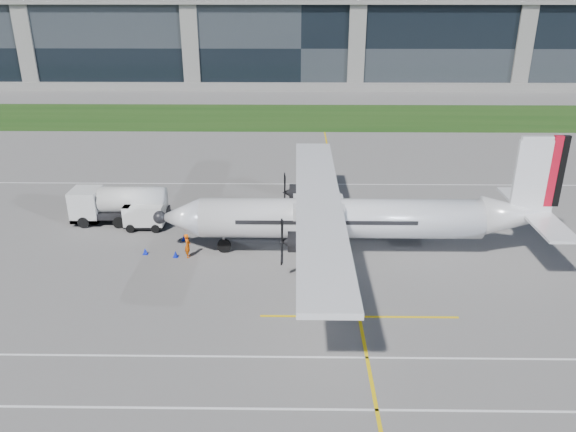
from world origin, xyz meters
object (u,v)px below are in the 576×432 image
Objects in this scene: ground_crew_person at (187,244)px; safety_cone_nose_stbd at (184,237)px; baggage_tug at (145,216)px; fuel_tanker_truck at (113,205)px; safety_cone_fwd at (145,251)px; turboprop_aircraft at (356,196)px; safety_cone_nose_port at (176,254)px; safety_cone_stbdwing at (320,183)px.

safety_cone_nose_stbd is (-0.83, 2.82, -0.80)m from ground_crew_person.
baggage_tug is at bearing 34.99° from ground_crew_person.
fuel_tanker_truck is 7.54m from safety_cone_nose_stbd.
fuel_tanker_truck is 7.35m from safety_cone_fwd.
fuel_tanker_truck reaches higher than baggage_tug.
turboprop_aircraft is 17.54m from baggage_tug.
safety_cone_fwd is (1.15, -4.79, -0.77)m from baggage_tug.
fuel_tanker_truck is at bearing 43.66° from ground_crew_person.
safety_cone_nose_stbd is at bearing 44.82° from safety_cone_fwd.
ground_crew_person is (-12.21, -0.83, -3.46)m from turboprop_aircraft.
fuel_tanker_truck is 2.44× the size of baggage_tug.
ground_crew_person is at bearing -6.91° from safety_cone_fwd.
safety_cone_nose_port is at bearing -91.73° from safety_cone_nose_stbd.
baggage_tug is 4.37m from safety_cone_nose_stbd.
safety_cone_nose_port is (-0.92, -0.05, -0.80)m from ground_crew_person.
baggage_tug is at bearing 103.53° from safety_cone_fwd.
baggage_tug is 6.82m from ground_crew_person.
ground_crew_person reaches higher than safety_cone_fwd.
fuel_tanker_truck reaches higher than safety_cone_nose_stbd.
baggage_tug is 18.16m from safety_cone_stbdwing.
baggage_tug reaches higher than safety_cone_nose_port.
fuel_tanker_truck is 9.74m from ground_crew_person.
safety_cone_fwd is at bearing 169.25° from safety_cone_nose_port.
safety_cone_stbdwing is at bearing 97.29° from turboprop_aircraft.
turboprop_aircraft is 12.72m from ground_crew_person.
safety_cone_nose_port is at bearing -44.89° from fuel_tanker_truck.
turboprop_aircraft is at bearing -82.71° from safety_cone_stbdwing.
turboprop_aircraft is at bearing -91.59° from ground_crew_person.
fuel_tanker_truck is 16.53× the size of safety_cone_fwd.
fuel_tanker_truck is 20.05m from safety_cone_stbdwing.
turboprop_aircraft reaches higher than safety_cone_nose_stbd.
fuel_tanker_truck is 16.53× the size of safety_cone_stbdwing.
baggage_tug is (-16.63, 4.35, -3.49)m from turboprop_aircraft.
safety_cone_nose_port is at bearing -10.75° from safety_cone_fwd.
turboprop_aircraft reaches higher than baggage_tug.
safety_cone_nose_stbd is (3.59, -2.37, -0.77)m from baggage_tug.
turboprop_aircraft is at bearing -14.67° from baggage_tug.
fuel_tanker_truck is at bearing 124.40° from safety_cone_fwd.
safety_cone_stbdwing is (11.22, 15.84, 0.00)m from safety_cone_nose_port.
fuel_tanker_truck reaches higher than safety_cone_nose_port.
ground_crew_person is (7.36, -6.36, -0.50)m from fuel_tanker_truck.
baggage_tug is at bearing -144.23° from safety_cone_stbdwing.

